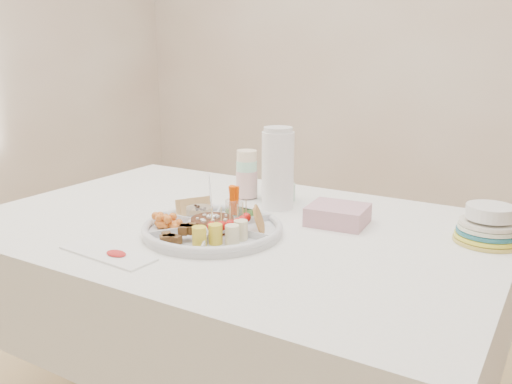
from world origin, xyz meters
The scene contains 16 objects.
wall_back centered at (0.00, 2.00, 1.35)m, with size 4.00×0.02×2.70m, color beige.
dining_table centered at (0.00, 0.00, 0.38)m, with size 1.52×1.02×0.76m, color white.
party_tray centered at (0.01, -0.11, 0.78)m, with size 0.38×0.38×0.04m, color silver.
bean_dip centered at (0.01, -0.11, 0.79)m, with size 0.12×0.12×0.04m, color #5C280F.
tortillas centered at (0.13, -0.06, 0.80)m, with size 0.10×0.10×0.06m, color #B46C2A, non-canonical shape.
carrot_cucumber centered at (0.02, 0.01, 0.82)m, with size 0.10×0.10×0.09m, color #FA5300, non-canonical shape.
pita_raisins centered at (-0.10, -0.04, 0.80)m, with size 0.10×0.10×0.06m, color #D9A353, non-canonical shape.
cherries centered at (-0.11, -0.17, 0.79)m, with size 0.10×0.10×0.04m, color orange, non-canonical shape.
granola_chunks centered at (0.00, -0.24, 0.79)m, with size 0.10×0.10×0.05m, color brown, non-canonical shape.
banana_tomato centered at (0.12, -0.19, 0.82)m, with size 0.12×0.12×0.10m, color #EFD682, non-canonical shape.
cup_stack centered at (-0.11, 0.25, 0.86)m, with size 0.07×0.07×0.20m, color beige.
thermos centered at (0.04, 0.20, 0.89)m, with size 0.10×0.10×0.27m, color white.
flower_bowl centered at (0.00, 0.29, 0.80)m, with size 0.11×0.11×0.09m, color silver.
napkin_stack centered at (0.27, 0.15, 0.79)m, with size 0.17×0.14×0.06m, color #C892A1.
plate_stack centered at (0.67, 0.20, 0.81)m, with size 0.17×0.17×0.11m, color gold.
placemat centered at (-0.13, -0.38, 0.76)m, with size 0.27×0.09×0.01m, color white.
Camera 1 is at (0.84, -1.27, 1.26)m, focal length 38.00 mm.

